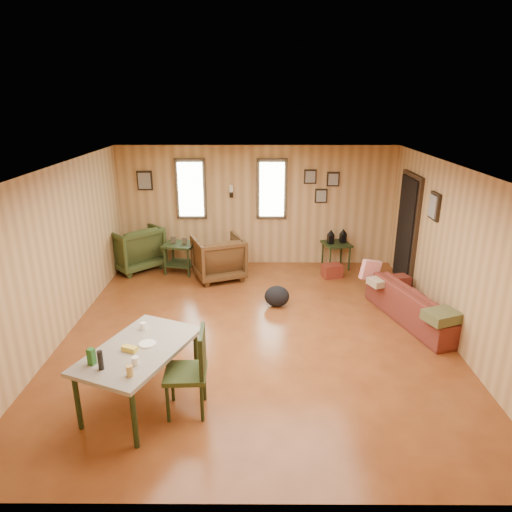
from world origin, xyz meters
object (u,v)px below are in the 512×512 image
at_px(sofa, 420,298).
at_px(side_table, 337,242).
at_px(dining_table, 138,353).
at_px(end_table, 180,253).
at_px(recliner_brown, 218,255).
at_px(recliner_green, 134,246).

xyz_separation_m(sofa, side_table, (-0.91, 2.29, 0.17)).
relative_size(sofa, dining_table, 1.21).
height_order(end_table, dining_table, dining_table).
distance_m(recliner_brown, end_table, 0.82).
height_order(recliner_brown, dining_table, dining_table).
bearing_deg(sofa, recliner_brown, 45.07).
height_order(recliner_green, dining_table, recliner_green).
distance_m(side_table, dining_table, 5.20).
bearing_deg(recliner_green, side_table, 136.08).
xyz_separation_m(recliner_brown, end_table, (-0.77, 0.28, -0.04)).
bearing_deg(end_table, recliner_brown, -20.12).
bearing_deg(recliner_green, sofa, 111.09).
bearing_deg(side_table, recliner_green, -179.37).
bearing_deg(dining_table, recliner_brown, 104.11).
height_order(sofa, recliner_green, recliner_green).
bearing_deg(sofa, recliner_green, 49.05).
bearing_deg(sofa, dining_table, 102.02).
distance_m(recliner_brown, dining_table, 3.84).
xyz_separation_m(end_table, side_table, (3.08, 0.27, 0.14)).
xyz_separation_m(sofa, dining_table, (-3.77, -2.06, 0.27)).
height_order(end_table, side_table, side_table).
xyz_separation_m(recliner_brown, side_table, (2.31, 0.55, 0.10)).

